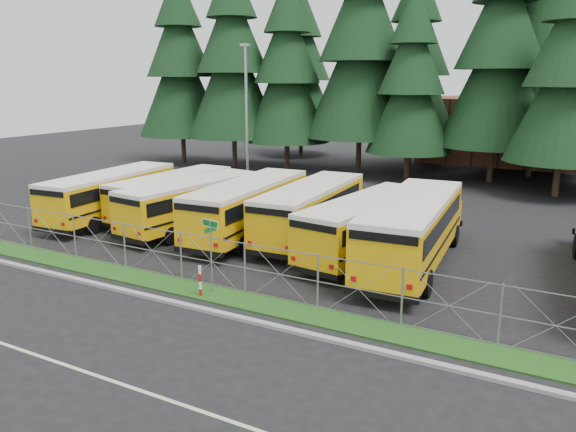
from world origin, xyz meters
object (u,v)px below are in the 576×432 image
(striped_bollard, at_px, (200,281))
(bus_0, at_px, (115,196))
(bus_1, at_px, (176,196))
(bus_5, at_px, (369,227))
(bus_3, at_px, (252,209))
(bus_4, at_px, (313,212))
(bus_6, at_px, (414,232))
(light_standard, at_px, (247,112))
(street_sign, at_px, (211,240))
(bus_2, at_px, (197,204))

(striped_bollard, bearing_deg, bus_0, 147.72)
(bus_1, height_order, bus_5, bus_5)
(bus_0, distance_m, bus_1, 3.42)
(bus_1, xyz_separation_m, bus_3, (5.76, -1.07, 0.13))
(bus_4, distance_m, bus_5, 3.62)
(bus_3, relative_size, bus_6, 0.94)
(bus_1, relative_size, bus_5, 0.96)
(bus_1, xyz_separation_m, light_standard, (-1.09, 9.30, 4.22))
(striped_bollard, height_order, light_standard, light_standard)
(light_standard, bearing_deg, bus_4, -43.59)
(bus_1, xyz_separation_m, bus_6, (14.35, -1.82, 0.22))
(bus_4, height_order, street_sign, street_sign)
(bus_0, height_order, striped_bollard, bus_0)
(bus_2, height_order, light_standard, light_standard)
(bus_0, distance_m, street_sign, 13.27)
(bus_2, bearing_deg, bus_0, -167.68)
(bus_4, bearing_deg, bus_1, 176.88)
(bus_5, bearing_deg, street_sign, -109.19)
(bus_6, bearing_deg, bus_0, 175.73)
(bus_1, height_order, striped_bollard, bus_1)
(bus_1, bearing_deg, bus_3, -8.48)
(bus_0, xyz_separation_m, striped_bollard, (11.38, -7.19, -0.77))
(striped_bollard, distance_m, light_standard, 21.25)
(street_sign, distance_m, light_standard, 20.51)
(striped_bollard, bearing_deg, bus_3, 108.96)
(bus_2, bearing_deg, bus_4, 18.22)
(street_sign, bearing_deg, bus_0, 150.09)
(bus_2, distance_m, bus_4, 6.39)
(bus_3, relative_size, striped_bollard, 8.99)
(bus_1, height_order, light_standard, light_standard)
(bus_0, height_order, bus_2, bus_0)
(bus_2, height_order, striped_bollard, bus_2)
(bus_5, bearing_deg, striped_bollard, -108.11)
(bus_3, distance_m, striped_bollard, 8.46)
(bus_6, bearing_deg, bus_5, 162.32)
(bus_1, xyz_separation_m, bus_2, (2.47, -1.32, 0.05))
(bus_0, relative_size, bus_2, 1.03)
(striped_bollard, bearing_deg, bus_1, 133.26)
(bus_3, xyz_separation_m, bus_4, (2.98, 1.01, -0.04))
(bus_2, relative_size, bus_6, 0.88)
(bus_1, bearing_deg, bus_0, -145.59)
(bus_5, bearing_deg, bus_1, -178.98)
(bus_2, height_order, bus_3, bus_3)
(bus_0, xyz_separation_m, bus_6, (17.24, 0.01, 0.14))
(bus_0, relative_size, bus_4, 0.99)
(bus_1, height_order, street_sign, street_sign)
(bus_2, distance_m, light_standard, 11.95)
(bus_4, xyz_separation_m, bus_6, (5.61, -1.77, 0.13))
(bus_2, distance_m, street_sign, 9.43)
(bus_6, xyz_separation_m, light_standard, (-15.43, 11.12, 4.00))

